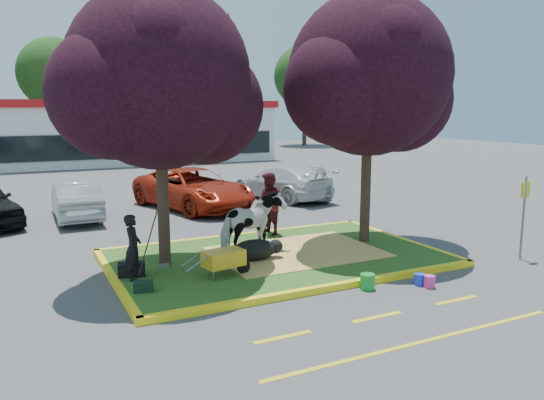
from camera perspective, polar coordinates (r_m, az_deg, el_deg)
name	(u,v)px	position (r m, az deg, el deg)	size (l,w,h in m)	color
ground	(276,260)	(13.74, 0.47, -6.51)	(90.00, 90.00, 0.00)	#424244
median_island	(276,258)	(13.72, 0.47, -6.21)	(8.00, 5.00, 0.15)	#244E18
curb_near	(331,288)	(11.59, 6.32, -9.34)	(8.30, 0.16, 0.15)	yellow
curb_far	(238,236)	(15.99, -3.71, -3.90)	(8.30, 0.16, 0.15)	yellow
curb_left	(114,280)	(12.50, -16.64, -8.25)	(0.16, 5.30, 0.15)	yellow
curb_right	(401,240)	(15.92, 13.73, -4.23)	(0.16, 5.30, 0.15)	yellow
straw_bedding	(297,252)	(13.97, 2.68, -5.59)	(4.20, 3.00, 0.01)	#EDC261
tree_purple_left	(160,86)	(12.56, -11.96, 11.87)	(5.06, 4.20, 6.51)	black
tree_purple_right	(370,82)	(14.90, 10.49, 12.34)	(5.30, 4.40, 6.82)	black
fire_lane_stripe_a	(283,337)	(9.37, 1.17, -14.54)	(1.10, 0.12, 0.01)	yellow
fire_lane_stripe_b	(377,317)	(10.38, 11.24, -12.25)	(1.10, 0.12, 0.01)	yellow
fire_lane_stripe_c	(456,300)	(11.64, 19.21, -10.14)	(1.10, 0.12, 0.01)	yellow
fire_lane_long	(421,342)	(9.54, 15.77, -14.48)	(6.00, 0.10, 0.01)	yellow
retail_building	(129,130)	(40.57, -15.14, 7.23)	(20.40, 8.40, 4.40)	silver
treeline	(94,63)	(50.04, -18.57, 13.79)	(46.58, 7.80, 14.63)	black
cow	(252,224)	(13.63, -2.16, -2.58)	(0.85, 1.87, 1.58)	white
calf	(254,250)	(13.18, -1.96, -5.39)	(1.20, 0.68, 0.52)	black
handler	(133,247)	(12.00, -14.73, -4.93)	(0.53, 0.35, 1.46)	black
visitor_a	(269,204)	(15.67, -0.28, -0.42)	(0.90, 0.70, 1.85)	#4C151D
visitor_b	(263,221)	(14.62, -0.99, -2.31)	(0.75, 0.31, 1.29)	black
wheelbarrow	(224,259)	(11.93, -5.20, -6.29)	(1.60, 0.69, 0.60)	black
gear_bag_dark	(132,269)	(12.40, -14.86, -7.23)	(0.59, 0.32, 0.30)	black
gear_bag_green	(143,287)	(11.34, -13.66, -9.03)	(0.40, 0.25, 0.21)	black
sign_post	(524,209)	(15.02, 25.47, -0.91)	(0.30, 0.06, 2.17)	slate
bucket_green	(367,282)	(11.78, 10.23, -8.63)	(0.32, 0.32, 0.34)	#17962B
bucket_pink	(430,282)	(12.21, 16.58, -8.41)	(0.25, 0.25, 0.27)	#E3328C
bucket_blue	(419,279)	(12.31, 15.58, -8.23)	(0.24, 0.24, 0.26)	blue
car_silver	(76,200)	(19.90, -20.33, 0.00)	(1.43, 4.11, 1.35)	#95969C
car_red	(193,189)	(20.86, -8.50, 1.23)	(2.60, 5.63, 1.56)	#A1210D
car_white	(282,182)	(22.85, 1.03, 1.95)	(2.04, 5.01, 1.45)	silver
car_grey	(309,183)	(23.05, 4.01, 1.79)	(1.37, 3.92, 1.29)	#5B5F63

